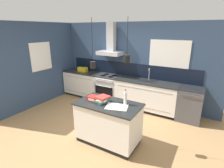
# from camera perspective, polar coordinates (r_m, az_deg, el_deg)

# --- Properties ---
(ground_plane) EXTENTS (16.00, 16.00, 0.00)m
(ground_plane) POSITION_cam_1_polar(r_m,az_deg,el_deg) (4.57, -6.09, -14.12)
(ground_plane) COLOR #A87F51
(ground_plane) RESTS_ON ground
(wall_back) EXTENTS (5.60, 2.39, 2.60)m
(wall_back) POSITION_cam_1_polar(r_m,az_deg,el_deg) (5.72, 5.23, 7.08)
(wall_back) COLOR navy
(wall_back) RESTS_ON ground_plane
(wall_left) EXTENTS (0.08, 3.80, 2.60)m
(wall_left) POSITION_cam_1_polar(r_m,az_deg,el_deg) (6.20, -21.08, 6.33)
(wall_left) COLOR navy
(wall_left) RESTS_ON ground_plane
(counter_run_left) EXTENTS (1.43, 0.64, 0.91)m
(counter_run_left) POSITION_cam_1_polar(r_m,az_deg,el_deg) (6.54, -9.22, 0.20)
(counter_run_left) COLOR black
(counter_run_left) RESTS_ON ground_plane
(counter_run_sink) EXTENTS (1.89, 0.64, 1.27)m
(counter_run_sink) POSITION_cam_1_polar(r_m,az_deg,el_deg) (5.41, 11.00, -3.66)
(counter_run_sink) COLOR black
(counter_run_sink) RESTS_ON ground_plane
(oven_range) EXTENTS (0.76, 0.66, 0.91)m
(oven_range) POSITION_cam_1_polar(r_m,az_deg,el_deg) (5.93, -1.08, -1.46)
(oven_range) COLOR #B5B5BA
(oven_range) RESTS_ON ground_plane
(dishwasher) EXTENTS (0.61, 0.65, 0.91)m
(dishwasher) POSITION_cam_1_polar(r_m,az_deg,el_deg) (5.18, 24.10, -6.02)
(dishwasher) COLOR #4C4C51
(dishwasher) RESTS_ON ground_plane
(kitchen_island) EXTENTS (1.36, 0.77, 0.91)m
(kitchen_island) POSITION_cam_1_polar(r_m,az_deg,el_deg) (3.86, -1.21, -12.50)
(kitchen_island) COLOR black
(kitchen_island) RESTS_ON ground_plane
(bottle_on_island) EXTENTS (0.07, 0.07, 0.33)m
(bottle_on_island) POSITION_cam_1_polar(r_m,az_deg,el_deg) (3.56, 4.36, -4.67)
(bottle_on_island) COLOR silver
(bottle_on_island) RESTS_ON kitchen_island
(book_stack) EXTENTS (0.28, 0.37, 0.13)m
(book_stack) POSITION_cam_1_polar(r_m,az_deg,el_deg) (3.70, -3.07, -5.01)
(book_stack) COLOR #335684
(book_stack) RESTS_ON kitchen_island
(red_supply_box) EXTENTS (0.25, 0.19, 0.10)m
(red_supply_box) POSITION_cam_1_polar(r_m,az_deg,el_deg) (3.80, -6.01, -4.71)
(red_supply_box) COLOR red
(red_supply_box) RESTS_ON kitchen_island
(paper_pile) EXTENTS (0.51, 0.43, 0.01)m
(paper_pile) POSITION_cam_1_polar(r_m,az_deg,el_deg) (3.51, 1.57, -7.41)
(paper_pile) COLOR silver
(paper_pile) RESTS_ON kitchen_island
(yellow_toolbox) EXTENTS (0.34, 0.18, 0.19)m
(yellow_toolbox) POSITION_cam_1_polar(r_m,az_deg,el_deg) (6.41, -9.56, 4.73)
(yellow_toolbox) COLOR gold
(yellow_toolbox) RESTS_ON counter_run_left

